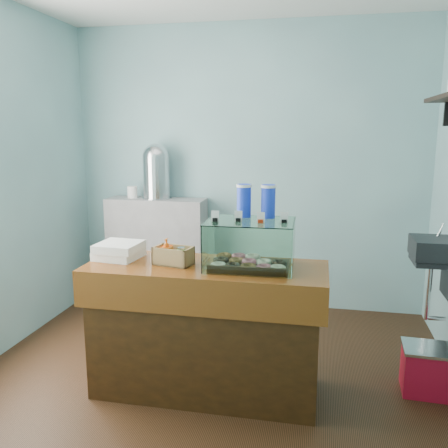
% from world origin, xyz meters
% --- Properties ---
extents(ground, '(3.50, 3.50, 0.00)m').
position_xyz_m(ground, '(0.00, 0.00, 0.00)').
color(ground, black).
rests_on(ground, ground).
extents(room_shell, '(3.54, 3.04, 2.82)m').
position_xyz_m(room_shell, '(0.03, 0.01, 1.71)').
color(room_shell, '#6E99A1').
rests_on(room_shell, ground).
extents(counter, '(1.60, 0.60, 0.90)m').
position_xyz_m(counter, '(0.00, -0.25, 0.46)').
color(counter, '#41220C').
rests_on(counter, ground).
extents(back_shelf, '(1.00, 0.32, 1.10)m').
position_xyz_m(back_shelf, '(-0.90, 1.32, 0.55)').
color(back_shelf, '#9A9A9D').
rests_on(back_shelf, ground).
extents(display_case, '(0.58, 0.43, 0.53)m').
position_xyz_m(display_case, '(0.29, -0.20, 1.07)').
color(display_case, '#32190F').
rests_on(display_case, counter).
extents(condiment_crate, '(0.28, 0.20, 0.17)m').
position_xyz_m(condiment_crate, '(-0.22, -0.27, 0.96)').
color(condiment_crate, '#A98454').
rests_on(condiment_crate, counter).
extents(pastry_boxes, '(0.32, 0.32, 0.11)m').
position_xyz_m(pastry_boxes, '(-0.64, -0.20, 0.96)').
color(pastry_boxes, white).
rests_on(pastry_boxes, counter).
extents(coffee_urn, '(0.30, 0.30, 0.55)m').
position_xyz_m(coffee_urn, '(-0.89, 1.34, 1.39)').
color(coffee_urn, silver).
rests_on(coffee_urn, back_shelf).
extents(red_cooler, '(0.39, 0.30, 0.33)m').
position_xyz_m(red_cooler, '(1.51, 0.02, 0.17)').
color(red_cooler, red).
rests_on(red_cooler, ground).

